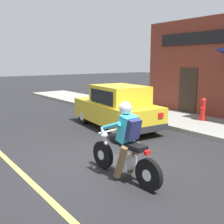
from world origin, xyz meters
TOP-DOWN VIEW (x-y plane):
  - ground_plane at (0.00, 0.00)m, footprint 80.00×80.00m
  - sidewalk_curb at (4.98, 3.00)m, footprint 2.60×22.00m
  - motorcycle_with_rider at (-0.19, -0.93)m, footprint 0.56×2.02m
  - car_hatchback at (2.31, 2.40)m, footprint 2.09×3.95m
  - fire_hydrant at (5.38, 0.87)m, footprint 0.36×0.24m

SIDE VIEW (x-z plane):
  - ground_plane at x=0.00m, z-range 0.00..0.00m
  - sidewalk_curb at x=4.98m, z-range 0.00..0.14m
  - fire_hydrant at x=5.38m, z-range 0.13..1.01m
  - motorcycle_with_rider at x=-0.19m, z-range -0.13..1.49m
  - car_hatchback at x=2.31m, z-range -0.02..1.55m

